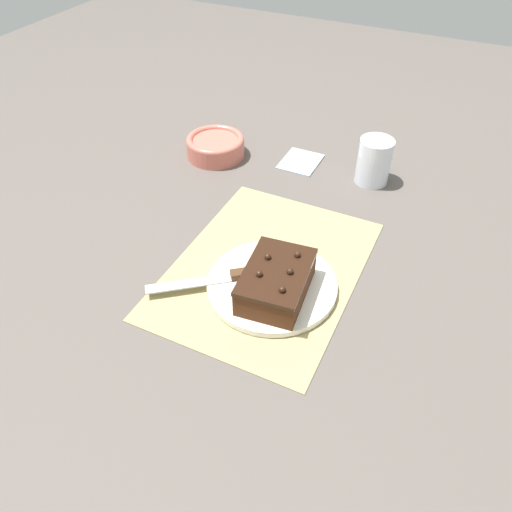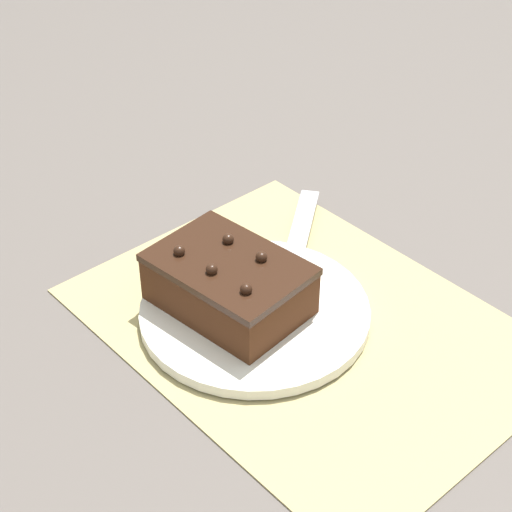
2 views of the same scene
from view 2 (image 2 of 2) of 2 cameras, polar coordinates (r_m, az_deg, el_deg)
The scene contains 5 objects.
ground_plane at distance 0.89m, azimuth 3.33°, elevation -4.73°, with size 3.00×3.00×0.00m, color #544C47.
placemat_woven at distance 0.89m, azimuth 3.34°, elevation -4.63°, with size 0.46×0.34×0.00m, color tan.
cake_plate at distance 0.89m, azimuth -0.09°, elevation -3.74°, with size 0.24×0.24×0.01m.
chocolate_cake at distance 0.88m, azimuth -1.81°, elevation -1.82°, with size 0.17×0.13×0.07m.
serving_knife at distance 0.94m, azimuth 2.36°, elevation -0.52°, with size 0.16×0.20×0.01m.
Camera 2 is at (-0.46, 0.48, 0.59)m, focal length 60.00 mm.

